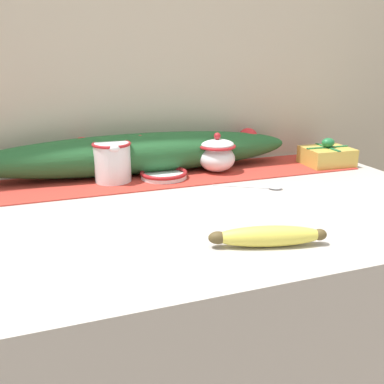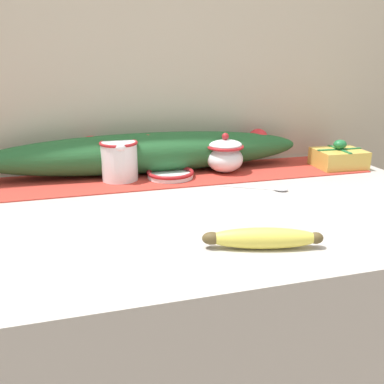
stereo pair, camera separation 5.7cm
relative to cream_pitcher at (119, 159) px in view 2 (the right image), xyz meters
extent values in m
cube|color=#B7B2AD|center=(0.09, -0.25, -0.49)|extent=(1.36, 0.74, 0.86)
cube|color=#B7AD99|center=(0.09, 0.14, 0.28)|extent=(2.16, 0.04, 2.40)
cube|color=#B23328|center=(0.09, 0.00, -0.06)|extent=(1.25, 0.22, 0.00)
cylinder|color=white|center=(0.00, 0.00, 0.00)|extent=(0.10, 0.10, 0.10)
torus|color=#A31E23|center=(0.00, 0.00, 0.04)|extent=(0.10, 0.10, 0.01)
torus|color=white|center=(0.00, 0.06, 0.00)|extent=(0.05, 0.01, 0.05)
ellipsoid|color=white|center=(0.00, -0.05, 0.04)|extent=(0.03, 0.02, 0.02)
ellipsoid|color=white|center=(0.30, 0.00, -0.02)|extent=(0.10, 0.10, 0.08)
torus|color=#A31E23|center=(0.30, 0.00, 0.02)|extent=(0.11, 0.11, 0.01)
ellipsoid|color=white|center=(0.30, 0.00, 0.02)|extent=(0.10, 0.10, 0.03)
sphere|color=#A31E23|center=(0.30, 0.00, 0.05)|extent=(0.02, 0.02, 0.02)
cylinder|color=white|center=(0.14, -0.02, -0.05)|extent=(0.13, 0.13, 0.01)
torus|color=#A31E23|center=(0.14, -0.02, -0.04)|extent=(0.13, 0.13, 0.01)
ellipsoid|color=#DBCC4C|center=(0.19, -0.50, -0.04)|extent=(0.20, 0.09, 0.04)
ellipsoid|color=brown|center=(0.11, -0.47, -0.04)|extent=(0.04, 0.03, 0.02)
ellipsoid|color=brown|center=(0.28, -0.52, -0.04)|extent=(0.03, 0.03, 0.02)
cube|color=silver|center=(0.30, -0.16, -0.06)|extent=(0.13, 0.08, 0.00)
ellipsoid|color=silver|center=(0.38, -0.20, -0.05)|extent=(0.04, 0.04, 0.01)
cube|color=gold|center=(0.65, -0.04, -0.03)|extent=(0.14, 0.12, 0.05)
cube|color=#1E6B38|center=(0.65, -0.04, 0.00)|extent=(0.14, 0.02, 0.00)
cube|color=#1E6B38|center=(0.65, -0.04, 0.00)|extent=(0.02, 0.12, 0.00)
ellipsoid|color=#1E6B38|center=(0.65, -0.04, 0.01)|extent=(0.04, 0.03, 0.03)
ellipsoid|color=#235B2D|center=(0.09, 0.05, 0.00)|extent=(0.92, 0.13, 0.11)
sphere|color=red|center=(-0.23, 0.05, 0.02)|extent=(0.05, 0.05, 0.05)
sphere|color=red|center=(-0.07, 0.06, 0.02)|extent=(0.08, 0.08, 0.08)
sphere|color=red|center=(0.09, 0.04, 0.02)|extent=(0.07, 0.07, 0.07)
sphere|color=red|center=(0.25, 0.04, 0.02)|extent=(0.06, 0.06, 0.06)
sphere|color=red|center=(0.43, 0.07, 0.02)|extent=(0.06, 0.06, 0.06)
camera|label=1|loc=(-0.17, -1.11, 0.27)|focal=40.00mm
camera|label=2|loc=(-0.12, -1.13, 0.27)|focal=40.00mm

